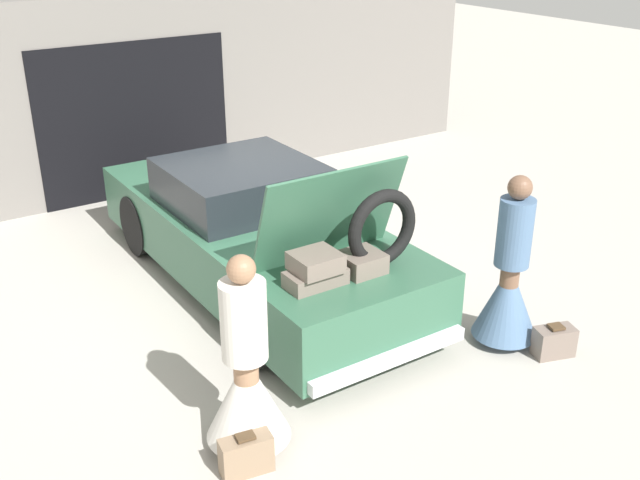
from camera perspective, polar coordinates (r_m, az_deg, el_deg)
ground_plane at (r=8.50m, az=-4.86°, el=-3.18°), size 40.00×40.00×0.00m
garage_wall_back at (r=11.05m, az=-14.11°, el=10.38°), size 12.00×0.14×2.80m
car at (r=8.23m, az=-4.98°, el=0.58°), size 1.79×4.82×1.79m
person_left at (r=5.82m, az=-5.62°, el=-10.66°), size 0.67×0.67×1.64m
person_right at (r=7.30m, az=14.18°, el=-3.38°), size 0.62×0.62×1.70m
suitcase_beside_left_person at (r=5.81m, az=-5.64°, el=-15.99°), size 0.42×0.23×0.34m
suitcase_beside_right_person at (r=7.42m, az=17.40°, el=-7.39°), size 0.42×0.31×0.32m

